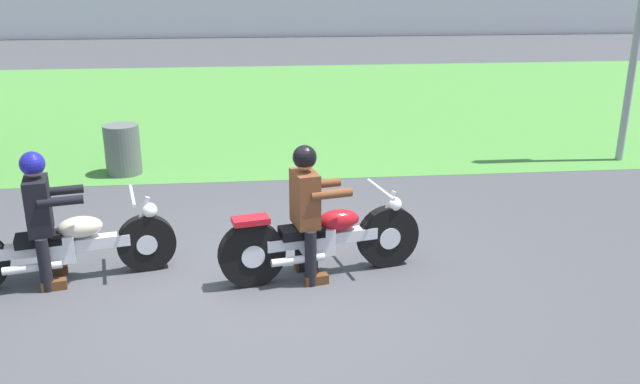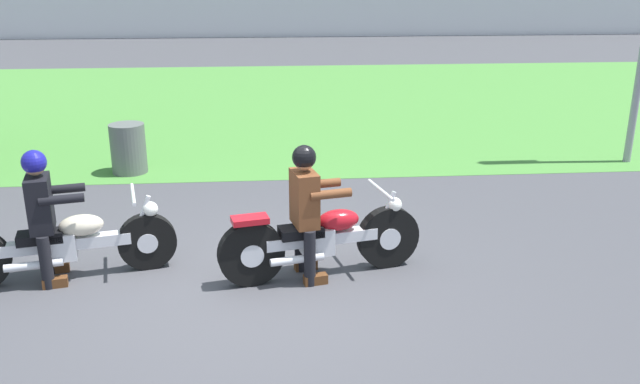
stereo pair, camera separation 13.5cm
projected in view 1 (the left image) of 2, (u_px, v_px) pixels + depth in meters
ground at (259, 290)px, 6.67m from camera, size 120.00×120.00×0.00m
grass_verge at (253, 103)px, 15.67m from camera, size 60.00×12.00×0.01m
motorcycle_lead at (323, 239)px, 6.86m from camera, size 2.13×0.76×0.89m
rider_lead at (307, 202)px, 6.68m from camera, size 0.61×0.54×1.42m
motorcycle_follow at (64, 246)px, 6.76m from camera, size 2.21×0.79×0.86m
rider_follow at (41, 208)px, 6.57m from camera, size 0.61×0.54×1.38m
trash_can at (123, 150)px, 10.27m from camera, size 0.54×0.54×0.77m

